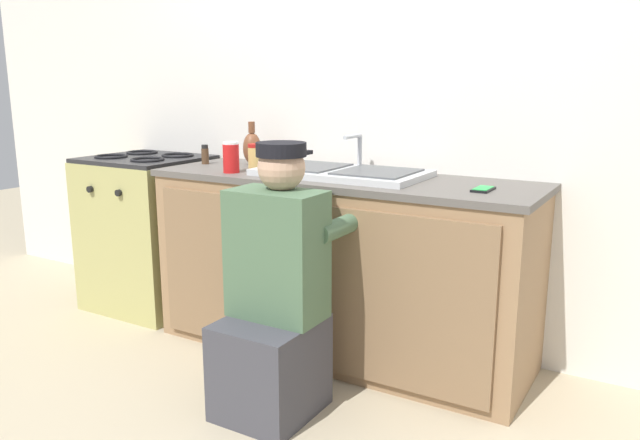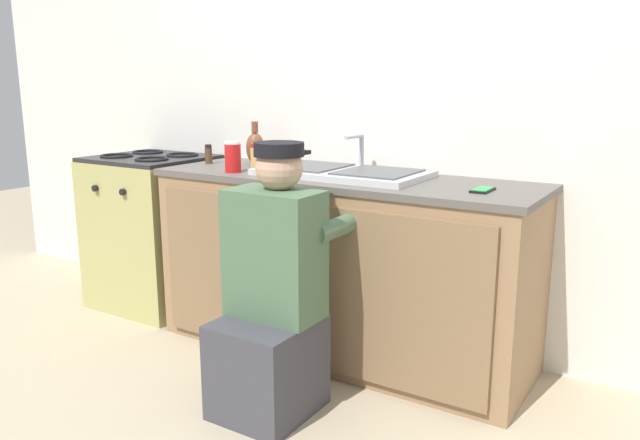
{
  "view_description": "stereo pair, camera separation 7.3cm",
  "coord_description": "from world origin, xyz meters",
  "px_view_note": "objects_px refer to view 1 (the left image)",
  "views": [
    {
      "loc": [
        1.43,
        -2.3,
        1.34
      ],
      "look_at": [
        0.0,
        0.1,
        0.72
      ],
      "focal_mm": 35.0,
      "sensor_mm": 36.0,
      "label": 1
    },
    {
      "loc": [
        1.49,
        -2.26,
        1.34
      ],
      "look_at": [
        0.0,
        0.1,
        0.72
      ],
      "focal_mm": 35.0,
      "sensor_mm": 36.0,
      "label": 2
    }
  ],
  "objects_px": {
    "condiment_jar": "(255,156)",
    "spice_bottle_pepper": "(205,155)",
    "plumber_person": "(275,303)",
    "vase_decorative": "(252,148)",
    "sink_double_basin": "(342,172)",
    "soda_cup_red": "(231,157)",
    "cell_phone": "(483,189)",
    "stove_range": "(149,232)"
  },
  "relations": [
    {
      "from": "stove_range",
      "to": "cell_phone",
      "type": "bearing_deg",
      "value": -1.75
    },
    {
      "from": "stove_range",
      "to": "plumber_person",
      "type": "relative_size",
      "value": 0.83
    },
    {
      "from": "sink_double_basin",
      "to": "cell_phone",
      "type": "bearing_deg",
      "value": -5.18
    },
    {
      "from": "sink_double_basin",
      "to": "plumber_person",
      "type": "xyz_separation_m",
      "value": [
        0.05,
        -0.64,
        -0.45
      ]
    },
    {
      "from": "stove_range",
      "to": "cell_phone",
      "type": "xyz_separation_m",
      "value": [
        2.02,
        -0.06,
        0.44
      ]
    },
    {
      "from": "soda_cup_red",
      "to": "vase_decorative",
      "type": "bearing_deg",
      "value": 108.97
    },
    {
      "from": "soda_cup_red",
      "to": "cell_phone",
      "type": "distance_m",
      "value": 1.24
    },
    {
      "from": "plumber_person",
      "to": "condiment_jar",
      "type": "relative_size",
      "value": 8.63
    },
    {
      "from": "stove_range",
      "to": "plumber_person",
      "type": "bearing_deg",
      "value": -25.24
    },
    {
      "from": "condiment_jar",
      "to": "cell_phone",
      "type": "xyz_separation_m",
      "value": [
        1.21,
        -0.06,
        -0.06
      ]
    },
    {
      "from": "cell_phone",
      "to": "sink_double_basin",
      "type": "bearing_deg",
      "value": 174.82
    },
    {
      "from": "sink_double_basin",
      "to": "cell_phone",
      "type": "xyz_separation_m",
      "value": [
        0.71,
        -0.06,
        -0.01
      ]
    },
    {
      "from": "sink_double_basin",
      "to": "soda_cup_red",
      "type": "height_order",
      "value": "sink_double_basin"
    },
    {
      "from": "stove_range",
      "to": "soda_cup_red",
      "type": "xyz_separation_m",
      "value": [
        0.79,
        -0.18,
        0.51
      ]
    },
    {
      "from": "cell_phone",
      "to": "plumber_person",
      "type": "bearing_deg",
      "value": -138.49
    },
    {
      "from": "sink_double_basin",
      "to": "cell_phone",
      "type": "distance_m",
      "value": 0.71
    },
    {
      "from": "plumber_person",
      "to": "vase_decorative",
      "type": "height_order",
      "value": "vase_decorative"
    },
    {
      "from": "plumber_person",
      "to": "soda_cup_red",
      "type": "relative_size",
      "value": 7.26
    },
    {
      "from": "condiment_jar",
      "to": "spice_bottle_pepper",
      "type": "height_order",
      "value": "condiment_jar"
    },
    {
      "from": "spice_bottle_pepper",
      "to": "plumber_person",
      "type": "bearing_deg",
      "value": -35.65
    },
    {
      "from": "sink_double_basin",
      "to": "spice_bottle_pepper",
      "type": "xyz_separation_m",
      "value": [
        -0.86,
        0.01,
        0.03
      ]
    },
    {
      "from": "vase_decorative",
      "to": "spice_bottle_pepper",
      "type": "height_order",
      "value": "vase_decorative"
    },
    {
      "from": "stove_range",
      "to": "vase_decorative",
      "type": "distance_m",
      "value": 0.87
    },
    {
      "from": "cell_phone",
      "to": "condiment_jar",
      "type": "bearing_deg",
      "value": 177.3
    },
    {
      "from": "vase_decorative",
      "to": "soda_cup_red",
      "type": "height_order",
      "value": "vase_decorative"
    },
    {
      "from": "sink_double_basin",
      "to": "vase_decorative",
      "type": "bearing_deg",
      "value": 167.75
    },
    {
      "from": "sink_double_basin",
      "to": "plumber_person",
      "type": "relative_size",
      "value": 0.72
    },
    {
      "from": "condiment_jar",
      "to": "cell_phone",
      "type": "height_order",
      "value": "condiment_jar"
    },
    {
      "from": "spice_bottle_pepper",
      "to": "cell_phone",
      "type": "bearing_deg",
      "value": -2.58
    },
    {
      "from": "soda_cup_red",
      "to": "cell_phone",
      "type": "relative_size",
      "value": 1.09
    },
    {
      "from": "soda_cup_red",
      "to": "spice_bottle_pepper",
      "type": "height_order",
      "value": "soda_cup_red"
    },
    {
      "from": "soda_cup_red",
      "to": "condiment_jar",
      "type": "bearing_deg",
      "value": 85.06
    },
    {
      "from": "stove_range",
      "to": "soda_cup_red",
      "type": "height_order",
      "value": "soda_cup_red"
    },
    {
      "from": "cell_phone",
      "to": "spice_bottle_pepper",
      "type": "bearing_deg",
      "value": 177.42
    },
    {
      "from": "sink_double_basin",
      "to": "plumber_person",
      "type": "bearing_deg",
      "value": -85.57
    },
    {
      "from": "spice_bottle_pepper",
      "to": "condiment_jar",
      "type": "bearing_deg",
      "value": -2.17
    },
    {
      "from": "plumber_person",
      "to": "spice_bottle_pepper",
      "type": "relative_size",
      "value": 10.52
    },
    {
      "from": "plumber_person",
      "to": "vase_decorative",
      "type": "distance_m",
      "value": 1.16
    },
    {
      "from": "plumber_person",
      "to": "vase_decorative",
      "type": "bearing_deg",
      "value": 131.18
    },
    {
      "from": "condiment_jar",
      "to": "spice_bottle_pepper",
      "type": "xyz_separation_m",
      "value": [
        -0.35,
        0.01,
        -0.01
      ]
    },
    {
      "from": "soda_cup_red",
      "to": "spice_bottle_pepper",
      "type": "relative_size",
      "value": 1.45
    },
    {
      "from": "condiment_jar",
      "to": "stove_range",
      "type": "bearing_deg",
      "value": 179.68
    }
  ]
}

